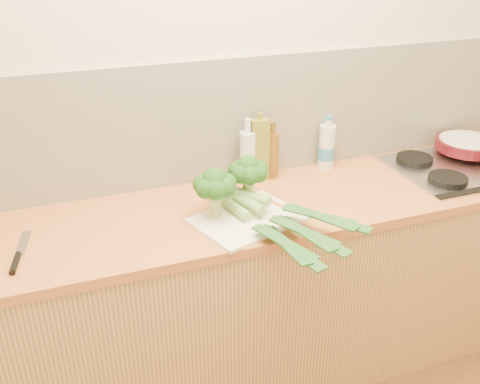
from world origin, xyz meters
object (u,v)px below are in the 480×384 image
Objects in this scene: chopping_board at (248,219)px; skillet at (468,144)px; gas_hob at (457,167)px; chefs_knife at (17,258)px.

skillet is (1.25, 0.23, 0.06)m from chopping_board.
chopping_board is at bearing 176.93° from skillet.
chopping_board is at bearing -174.09° from gas_hob.
chopping_board is 0.84m from chefs_knife.
gas_hob is at bearing -155.62° from skillet.
chefs_knife is 0.66× the size of skillet.
gas_hob is 2.00× the size of chefs_knife.
chefs_knife reaches higher than chopping_board.
chopping_board is at bearing 8.68° from chefs_knife.
skillet reaches higher than chopping_board.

